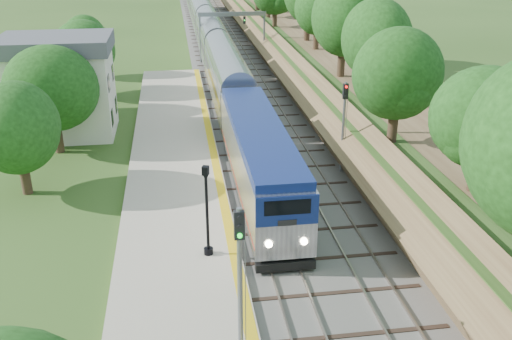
{
  "coord_description": "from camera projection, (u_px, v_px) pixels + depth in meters",
  "views": [
    {
      "loc": [
        -4.84,
        -16.34,
        15.8
      ],
      "look_at": [
        -0.5,
        13.74,
        2.8
      ],
      "focal_mm": 40.0,
      "sensor_mm": 36.0,
      "label": 1
    }
  ],
  "objects": [
    {
      "name": "signal_farside",
      "position": [
        344.0,
        118.0,
        38.17
      ],
      "size": [
        0.35,
        0.28,
        6.33
      ],
      "color": "slate",
      "rests_on": "ground"
    },
    {
      "name": "train",
      "position": [
        212.0,
        42.0,
        72.42
      ],
      "size": [
        3.05,
        101.63,
        4.49
      ],
      "color": "black",
      "rests_on": "trackbed"
    },
    {
      "name": "signal_gantry",
      "position": [
        232.0,
        23.0,
        70.18
      ],
      "size": [
        8.4,
        0.38,
        6.2
      ],
      "color": "slate",
      "rests_on": "ground"
    },
    {
      "name": "lamppost_far",
      "position": [
        207.0,
        216.0,
        28.32
      ],
      "size": [
        0.48,
        0.48,
        4.86
      ],
      "color": "black",
      "rests_on": "platform"
    },
    {
      "name": "station_building",
      "position": [
        60.0,
        86.0,
        45.57
      ],
      "size": [
        8.6,
        6.6,
        8.0
      ],
      "color": "silver",
      "rests_on": "ground"
    },
    {
      "name": "trackbed",
      "position": [
        225.0,
        54.0,
        76.55
      ],
      "size": [
        9.5,
        170.0,
        0.28
      ],
      "color": "#4C4944",
      "rests_on": "ground"
    },
    {
      "name": "yellow_stripe",
      "position": [
        222.0,
        193.0,
        35.82
      ],
      "size": [
        0.55,
        68.0,
        0.01
      ],
      "primitive_type": "cube",
      "color": "gold",
      "rests_on": "platform"
    },
    {
      "name": "trees_behind_platform",
      "position": [
        80.0,
        114.0,
        37.27
      ],
      "size": [
        7.82,
        53.32,
        7.21
      ],
      "color": "#332316",
      "rests_on": "ground"
    },
    {
      "name": "signal_platform",
      "position": [
        240.0,
        269.0,
        20.78
      ],
      "size": [
        0.38,
        0.3,
        6.41
      ],
      "color": "slate",
      "rests_on": "platform"
    },
    {
      "name": "platform",
      "position": [
        176.0,
        199.0,
        35.52
      ],
      "size": [
        6.4,
        68.0,
        0.38
      ],
      "primitive_type": "cube",
      "color": "#B0A38E",
      "rests_on": "ground"
    },
    {
      "name": "embankment",
      "position": [
        287.0,
        38.0,
        76.9
      ],
      "size": [
        10.64,
        170.0,
        11.7
      ],
      "color": "brown",
      "rests_on": "ground"
    }
  ]
}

